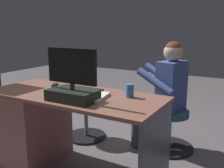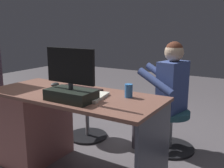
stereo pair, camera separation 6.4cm
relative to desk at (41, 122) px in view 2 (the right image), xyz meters
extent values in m
plane|color=#5D575C|center=(-0.41, -0.37, -0.39)|extent=(10.00, 10.00, 0.00)
cube|color=brown|center=(-0.41, 0.00, 0.32)|extent=(1.56, 0.67, 0.03)
cube|color=#9E5F58|center=(0.11, 0.00, -0.04)|extent=(0.50, 0.61, 0.70)
cube|color=#484C59|center=(-1.17, 0.00, -0.04)|extent=(0.02, 0.60, 0.70)
cube|color=black|center=(-0.54, 0.17, 0.38)|extent=(0.39, 0.22, 0.09)
cylinder|color=#333338|center=(-0.54, 0.17, 0.45)|extent=(0.04, 0.04, 0.05)
cube|color=black|center=(-0.54, 0.17, 0.61)|extent=(0.44, 0.02, 0.27)
cube|color=#19598C|center=(-0.54, 0.16, 0.61)|extent=(0.40, 0.00, 0.24)
cube|color=black|center=(-0.38, -0.14, 0.35)|extent=(0.42, 0.14, 0.02)
ellipsoid|color=#24292A|center=(-0.09, -0.13, 0.36)|extent=(0.06, 0.10, 0.04)
cylinder|color=#3372BF|center=(-0.88, -0.14, 0.39)|extent=(0.06, 0.06, 0.11)
cube|color=black|center=(-0.23, -0.04, 0.35)|extent=(0.05, 0.15, 0.02)
cube|color=silver|center=(-0.63, 0.04, 0.35)|extent=(0.28, 0.34, 0.02)
cylinder|color=black|center=(-0.05, -0.67, -0.38)|extent=(0.47, 0.47, 0.03)
cylinder|color=gray|center=(-0.05, -0.67, -0.20)|extent=(0.04, 0.04, 0.35)
cylinder|color=#3A4545|center=(-0.05, -0.67, 0.01)|extent=(0.39, 0.39, 0.06)
ellipsoid|color=#CCAA8C|center=(-0.05, -0.67, 0.13)|extent=(0.17, 0.14, 0.18)
sphere|color=#CCAA8C|center=(-0.05, -0.67, 0.27)|extent=(0.13, 0.13, 0.13)
sphere|color=beige|center=(-0.05, -0.73, 0.26)|extent=(0.05, 0.05, 0.05)
sphere|color=#CCAA8C|center=(-0.10, -0.67, 0.32)|extent=(0.06, 0.06, 0.06)
sphere|color=#CCAA8C|center=(-0.01, -0.67, 0.32)|extent=(0.06, 0.06, 0.06)
cylinder|color=#CCAA8C|center=(-0.14, -0.70, 0.16)|extent=(0.05, 0.13, 0.09)
cylinder|color=#CCAA8C|center=(0.03, -0.70, 0.16)|extent=(0.05, 0.13, 0.09)
cylinder|color=#CCAA8C|center=(-0.10, -0.77, 0.07)|extent=(0.06, 0.11, 0.06)
cylinder|color=#CCAA8C|center=(-0.01, -0.77, 0.07)|extent=(0.06, 0.11, 0.06)
cylinder|color=black|center=(-1.00, -0.88, -0.38)|extent=(0.52, 0.52, 0.03)
cylinder|color=gray|center=(-1.00, -0.88, -0.20)|extent=(0.04, 0.04, 0.35)
cylinder|color=#2B5864|center=(-1.00, -0.88, 0.01)|extent=(0.39, 0.39, 0.06)
cube|color=#3E508F|center=(-1.00, -0.88, 0.30)|extent=(0.26, 0.36, 0.52)
sphere|color=tan|center=(-1.00, -0.88, 0.65)|extent=(0.19, 0.19, 0.19)
sphere|color=#552C1E|center=(-1.00, -0.88, 0.67)|extent=(0.18, 0.18, 0.18)
cylinder|color=#3E508F|center=(-0.90, -0.66, 0.38)|extent=(0.42, 0.16, 0.24)
cylinder|color=#3E508F|center=(-0.81, -1.04, 0.38)|extent=(0.42, 0.16, 0.24)
cylinder|color=#3D3841|center=(-0.85, -0.76, 0.06)|extent=(0.36, 0.18, 0.11)
cylinder|color=#3D3841|center=(-0.68, -0.72, -0.18)|extent=(0.10, 0.10, 0.43)
cylinder|color=#3D3841|center=(-0.81, -0.93, 0.06)|extent=(0.36, 0.18, 0.11)
cylinder|color=#3D3841|center=(-0.64, -0.89, -0.18)|extent=(0.10, 0.10, 0.43)
camera|label=1|loc=(-1.78, 1.71, 0.90)|focal=41.89mm
camera|label=2|loc=(-1.83, 1.67, 0.90)|focal=41.89mm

